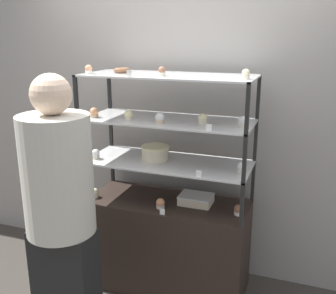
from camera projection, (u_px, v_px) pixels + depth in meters
ground_plane at (168, 284)px, 3.15m from camera, size 20.00×20.00×0.00m
back_wall at (185, 116)px, 3.14m from camera, size 8.00×0.05×2.60m
display_base at (168, 244)px, 3.05m from camera, size 1.20×0.50×0.73m
display_riser_lower at (168, 164)px, 2.86m from camera, size 1.20×0.50×0.31m
display_riser_middle at (168, 122)px, 2.78m from camera, size 1.20×0.50×0.31m
display_riser_upper at (168, 78)px, 2.69m from camera, size 1.20×0.50×0.31m
layer_cake_centerpiece at (155, 153)px, 2.89m from camera, size 0.21×0.21×0.10m
sheet_cake_frosted at (196, 199)px, 2.89m from camera, size 0.24×0.18×0.07m
cupcake_0 at (94, 193)px, 3.00m from camera, size 0.06×0.06×0.07m
cupcake_1 at (160, 204)px, 2.82m from camera, size 0.06×0.06×0.07m
cupcake_2 at (238, 210)px, 2.71m from camera, size 0.06×0.06×0.07m
price_tag_0 at (162, 212)px, 2.72m from camera, size 0.04×0.00×0.04m
cupcake_3 at (96, 154)px, 2.91m from camera, size 0.06×0.06×0.07m
cupcake_4 at (242, 168)px, 2.62m from camera, size 0.06×0.06×0.07m
price_tag_1 at (199, 174)px, 2.55m from camera, size 0.04×0.00×0.04m
cupcake_5 at (94, 113)px, 2.83m from camera, size 0.06×0.06×0.07m
cupcake_6 at (129, 115)px, 2.75m from camera, size 0.06×0.06×0.07m
cupcake_7 at (160, 118)px, 2.65m from camera, size 0.06×0.06×0.07m
cupcake_8 at (203, 119)px, 2.63m from camera, size 0.06×0.06×0.07m
cupcake_9 at (243, 122)px, 2.55m from camera, size 0.06×0.06×0.07m
price_tag_2 at (209, 127)px, 2.44m from camera, size 0.04×0.00×0.04m
cupcake_10 at (89, 70)px, 2.73m from camera, size 0.05×0.05×0.06m
cupcake_11 at (162, 71)px, 2.59m from camera, size 0.05×0.05×0.06m
cupcake_12 at (246, 74)px, 2.42m from camera, size 0.05×0.05×0.06m
price_tag_3 at (129, 74)px, 2.53m from camera, size 0.04×0.00×0.04m
donut_glazed at (122, 70)px, 2.82m from camera, size 0.12×0.12×0.03m
customer_figure at (61, 212)px, 2.30m from camera, size 0.40×0.40×1.73m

